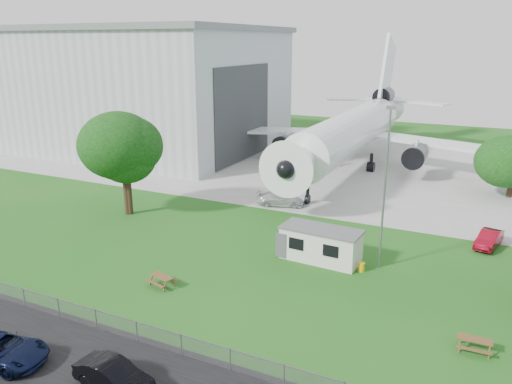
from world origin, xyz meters
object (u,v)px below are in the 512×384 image
at_px(picnic_east, 473,351).
at_px(car_centre_sedan, 114,376).
at_px(hangar, 135,87).
at_px(airliner, 354,129).
at_px(site_cabin, 321,244).
at_px(picnic_west, 162,286).

height_order(picnic_east, car_centre_sedan, car_centre_sedan).
xyz_separation_m(hangar, airliner, (35.97, -0.14, -4.14)).
relative_size(airliner, picnic_east, 26.52).
bearing_deg(picnic_east, car_centre_sedan, -146.53).
bearing_deg(site_cabin, airliner, 100.83).
height_order(hangar, airliner, hangar).
distance_m(hangar, picnic_east, 66.19).
bearing_deg(picnic_west, car_centre_sedan, -51.38).
bearing_deg(picnic_east, picnic_west, -178.25).
distance_m(hangar, airliner, 36.21).
height_order(site_cabin, picnic_west, site_cabin).
height_order(picnic_west, picnic_east, same).
xyz_separation_m(hangar, site_cabin, (41.77, -30.43, -8.09)).
relative_size(picnic_west, picnic_east, 1.00).
xyz_separation_m(site_cabin, picnic_east, (11.47, -7.75, -1.31)).
xyz_separation_m(airliner, picnic_west, (-2.76, -39.19, -5.27)).
distance_m(picnic_west, picnic_east, 20.06).
distance_m(picnic_west, car_centre_sedan, 10.78).
relative_size(site_cabin, picnic_west, 3.79).
height_order(airliner, site_cabin, airliner).
bearing_deg(car_centre_sedan, airliner, 6.55).
xyz_separation_m(picnic_west, picnic_east, (20.03, 1.15, 0.00)).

